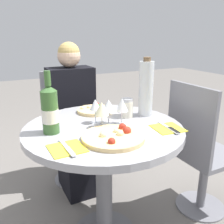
% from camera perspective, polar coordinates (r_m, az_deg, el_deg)
% --- Properties ---
extents(dining_table, '(0.86, 0.86, 0.72)m').
position_cam_1_polar(dining_table, '(1.41, -1.90, -8.76)').
color(dining_table, slate).
rests_on(dining_table, ground_plane).
extents(chair_behind_diner, '(0.39, 0.39, 0.92)m').
position_cam_1_polar(chair_behind_diner, '(2.13, -9.53, -3.77)').
color(chair_behind_diner, slate).
rests_on(chair_behind_diner, ground_plane).
extents(seated_diner, '(0.34, 0.43, 1.15)m').
position_cam_1_polar(seated_diner, '(1.98, -8.33, -3.26)').
color(seated_diner, black).
rests_on(seated_diner, ground_plane).
extents(chair_empty_side, '(0.39, 0.39, 0.92)m').
position_cam_1_polar(chair_empty_side, '(1.78, 19.36, -9.01)').
color(chair_empty_side, slate).
rests_on(chair_empty_side, ground_plane).
extents(pizza_large, '(0.30, 0.30, 0.05)m').
position_cam_1_polar(pizza_large, '(1.19, 0.41, -5.64)').
color(pizza_large, '#E5C17F').
rests_on(pizza_large, dining_table).
extents(pizza_small_far, '(0.22, 0.22, 0.05)m').
position_cam_1_polar(pizza_small_far, '(1.61, -3.93, 0.50)').
color(pizza_small_far, '#E5C17F').
rests_on(pizza_small_far, dining_table).
extents(wine_bottle, '(0.08, 0.08, 0.31)m').
position_cam_1_polar(wine_bottle, '(1.27, -14.02, 0.47)').
color(wine_bottle, '#38602D').
rests_on(wine_bottle, dining_table).
extents(tall_carafe, '(0.09, 0.09, 0.35)m').
position_cam_1_polar(tall_carafe, '(1.51, 7.76, 5.36)').
color(tall_carafe, silver).
rests_on(tall_carafe, dining_table).
extents(sugar_shaker, '(0.07, 0.07, 0.12)m').
position_cam_1_polar(sugar_shaker, '(1.49, 3.45, 0.93)').
color(sugar_shaker, silver).
rests_on(sugar_shaker, dining_table).
extents(wine_glass_front_right, '(0.07, 0.07, 0.15)m').
position_cam_1_polar(wine_glass_front_right, '(1.36, 2.28, 1.53)').
color(wine_glass_front_right, silver).
rests_on(wine_glass_front_right, dining_table).
extents(wine_glass_back_left, '(0.06, 0.06, 0.14)m').
position_cam_1_polar(wine_glass_back_left, '(1.38, -3.85, 1.53)').
color(wine_glass_back_left, silver).
rests_on(wine_glass_back_left, dining_table).
extents(wine_glass_front_left, '(0.08, 0.08, 0.14)m').
position_cam_1_polar(wine_glass_front_left, '(1.30, -2.37, 0.67)').
color(wine_glass_front_left, silver).
rests_on(wine_glass_front_left, dining_table).
extents(wine_glass_center, '(0.08, 0.08, 0.14)m').
position_cam_1_polar(wine_glass_center, '(1.37, -0.81, 1.39)').
color(wine_glass_center, silver).
rests_on(wine_glass_center, dining_table).
extents(place_setting_left, '(0.15, 0.19, 0.01)m').
position_cam_1_polar(place_setting_left, '(1.11, -10.23, -8.20)').
color(place_setting_left, yellow).
rests_on(place_setting_left, dining_table).
extents(place_setting_right, '(0.17, 0.19, 0.01)m').
position_cam_1_polar(place_setting_right, '(1.35, 12.72, -3.63)').
color(place_setting_right, yellow).
rests_on(place_setting_right, dining_table).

